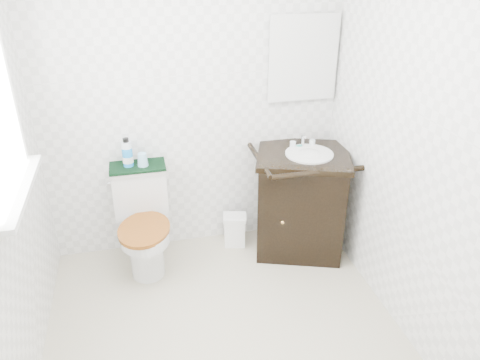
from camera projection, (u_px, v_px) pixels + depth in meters
name	position (u px, v px, depth m)	size (l,w,h in m)	color
floor	(229.00, 346.00, 2.86)	(2.40, 2.40, 0.00)	#BBB496
wall_back	(192.00, 98.00, 3.35)	(2.40, 2.40, 0.00)	white
wall_front	(315.00, 358.00, 1.27)	(2.40, 2.40, 0.00)	white
wall_right	(424.00, 149.00, 2.53)	(2.40, 2.40, 0.00)	white
mirror	(303.00, 58.00, 3.38)	(0.50, 0.02, 0.60)	silver
toilet	(144.00, 225.00, 3.46)	(0.43, 0.64, 0.75)	silver
vanity	(301.00, 199.00, 3.60)	(0.82, 0.76, 0.92)	black
trash_bin	(235.00, 230.00, 3.76)	(0.21, 0.18, 0.27)	white
towel	(137.00, 166.00, 3.37)	(0.40, 0.22, 0.02)	black
mouthwash_bottle	(127.00, 153.00, 3.31)	(0.07, 0.07, 0.21)	blue
cup	(143.00, 160.00, 3.34)	(0.08, 0.08, 0.10)	#89C3E1
soap_bar	(300.00, 146.00, 3.52)	(0.07, 0.05, 0.02)	#1A7F75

